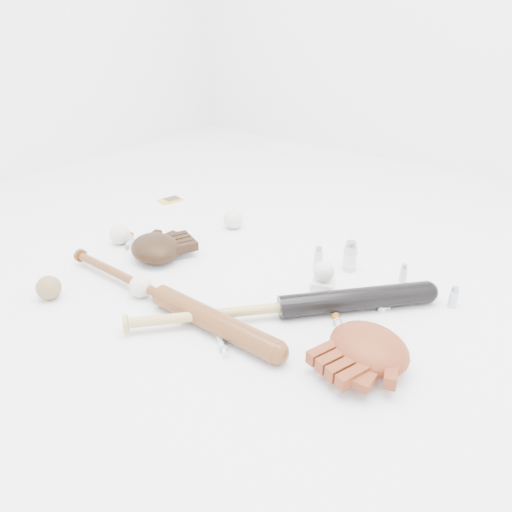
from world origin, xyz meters
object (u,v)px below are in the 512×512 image
Objects in this scene: bat_dark at (283,307)px; pedestal at (323,286)px; glove_dark at (155,248)px; bat_wood at (163,296)px.

bat_dark is 13.85× the size of pedestal.
glove_dark is (-0.54, 0.02, 0.01)m from bat_dark.
bat_dark is 0.19m from pedestal.
pedestal is (0.55, 0.17, -0.02)m from glove_dark.
glove_dark reaches higher than pedestal.
glove_dark is (-0.23, 0.18, 0.01)m from bat_wood.
pedestal is at bearing 48.18° from bat_wood.
bat_wood is 13.14× the size of pedestal.
bat_dark is 0.35m from bat_wood.
pedestal is at bearing 39.94° from glove_dark.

